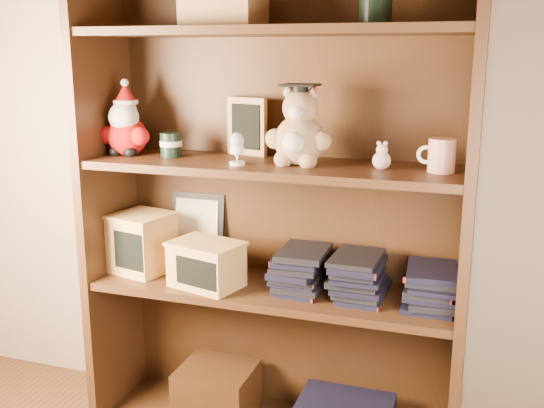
{
  "coord_description": "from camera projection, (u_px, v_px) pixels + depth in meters",
  "views": [
    {
      "loc": [
        0.75,
        -0.51,
        1.28
      ],
      "look_at": [
        0.13,
        1.3,
        0.82
      ],
      "focal_mm": 42.0,
      "sensor_mm": 36.0,
      "label": 1
    }
  ],
  "objects": [
    {
      "name": "chalkboard_plaque",
      "position": [
        247.0,
        127.0,
        2.06
      ],
      "size": [
        0.15,
        0.1,
        0.19
      ],
      "color": "#9E7547",
      "rests_on": "shelf_upper"
    },
    {
      "name": "santa_plush",
      "position": [
        126.0,
        127.0,
        2.07
      ],
      "size": [
        0.18,
        0.13,
        0.25
      ],
      "color": "#A50F0F",
      "rests_on": "shelf_upper"
    },
    {
      "name": "book_stack_right",
      "position": [
        433.0,
        288.0,
        1.86
      ],
      "size": [
        0.14,
        0.2,
        0.11
      ],
      "color": "black",
      "rests_on": "shelf_lower"
    },
    {
      "name": "bookcase",
      "position": [
        276.0,
        213.0,
        2.02
      ],
      "size": [
        1.2,
        0.35,
        1.6
      ],
      "color": "#402512",
      "rests_on": "ground"
    },
    {
      "name": "pencils_box",
      "position": [
        206.0,
        264.0,
        2.01
      ],
      "size": [
        0.26,
        0.21,
        0.15
      ],
      "color": "tan",
      "rests_on": "shelf_lower"
    },
    {
      "name": "certificate_frame",
      "position": [
        197.0,
        228.0,
        2.23
      ],
      "size": [
        0.2,
        0.05,
        0.25
      ],
      "color": "black",
      "rests_on": "shelf_lower"
    },
    {
      "name": "grad_teddy_bear",
      "position": [
        299.0,
        134.0,
        1.88
      ],
      "size": [
        0.2,
        0.17,
        0.25
      ],
      "color": "#A88058",
      "rests_on": "shelf_upper"
    },
    {
      "name": "book_stack_left",
      "position": [
        300.0,
        270.0,
        1.99
      ],
      "size": [
        0.14,
        0.2,
        0.13
      ],
      "color": "black",
      "rests_on": "shelf_lower"
    },
    {
      "name": "book_stack_mid",
      "position": [
        359.0,
        277.0,
        1.93
      ],
      "size": [
        0.14,
        0.2,
        0.13
      ],
      "color": "black",
      "rests_on": "shelf_lower"
    },
    {
      "name": "teacher_mug",
      "position": [
        441.0,
        155.0,
        1.77
      ],
      "size": [
        0.11,
        0.08,
        0.1
      ],
      "color": "silver",
      "rests_on": "shelf_upper"
    },
    {
      "name": "treats_box",
      "position": [
        142.0,
        242.0,
        2.15
      ],
      "size": [
        0.22,
        0.22,
        0.2
      ],
      "color": "tan",
      "rests_on": "shelf_lower"
    },
    {
      "name": "shelf_upper",
      "position": [
        272.0,
        167.0,
        1.94
      ],
      "size": [
        1.14,
        0.33,
        0.02
      ],
      "color": "#402512",
      "rests_on": "ground"
    },
    {
      "name": "pink_figurine",
      "position": [
        382.0,
        158.0,
        1.83
      ],
      "size": [
        0.05,
        0.05,
        0.08
      ],
      "color": "#D1A1A2",
      "rests_on": "shelf_upper"
    },
    {
      "name": "teachers_tin",
      "position": [
        171.0,
        145.0,
        2.03
      ],
      "size": [
        0.07,
        0.07,
        0.08
      ],
      "color": "black",
      "rests_on": "shelf_upper"
    },
    {
      "name": "egg_cup",
      "position": [
        237.0,
        147.0,
        1.88
      ],
      "size": [
        0.05,
        0.05,
        0.1
      ],
      "color": "white",
      "rests_on": "shelf_upper"
    },
    {
      "name": "shelf_lower",
      "position": [
        272.0,
        290.0,
        2.03
      ],
      "size": [
        1.14,
        0.33,
        0.02
      ],
      "color": "#402512",
      "rests_on": "ground"
    }
  ]
}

